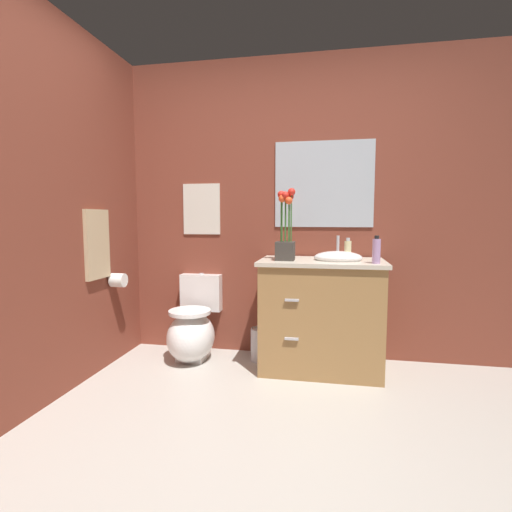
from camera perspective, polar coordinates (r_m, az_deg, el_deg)
The scene contains 13 objects.
ground_plane at distance 2.01m, azimuth -0.69°, elevation -30.14°, with size 9.31×9.31×0.00m, color #B2ADA3.
wall_back at distance 3.29m, azimuth 8.64°, elevation 6.88°, with size 4.34×0.05×2.50m, color brown.
wall_left at distance 2.73m, azimuth -29.21°, elevation 6.50°, with size 0.05×4.66×2.50m, color brown.
toilet at distance 3.32m, azimuth -9.29°, elevation -10.74°, with size 0.38×0.59×0.69m.
vanity_cabinet at distance 3.05m, azimuth 9.61°, elevation -8.37°, with size 0.94×0.56×1.04m.
flower_vase at distance 2.91m, azimuth 4.42°, elevation 3.31°, with size 0.14×0.14×0.54m.
soap_bottle at distance 2.83m, azimuth 17.33°, elevation 0.76°, with size 0.06×0.06×0.20m.
lotion_bottle at distance 3.03m, azimuth 13.37°, elevation 0.90°, with size 0.05×0.05×0.17m.
trash_bin at distance 3.27m, azimuth 0.83°, elevation -12.86°, with size 0.18×0.18×0.27m.
wall_poster at distance 3.44m, azimuth -8.03°, elevation 6.86°, with size 0.33×0.01×0.44m, color silver.
wall_mirror at distance 3.27m, azimuth 9.96°, elevation 10.38°, with size 0.80×0.01×0.70m, color #B2BCC6.
hanging_towel at distance 3.12m, azimuth -22.37°, elevation 1.60°, with size 0.03×0.28×0.52m, color tan.
toilet_paper_roll at distance 3.28m, azimuth -19.64°, elevation -3.37°, with size 0.11×0.11×0.11m, color white.
Camera 1 is at (0.32, -1.60, 1.17)m, focal length 27.13 mm.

